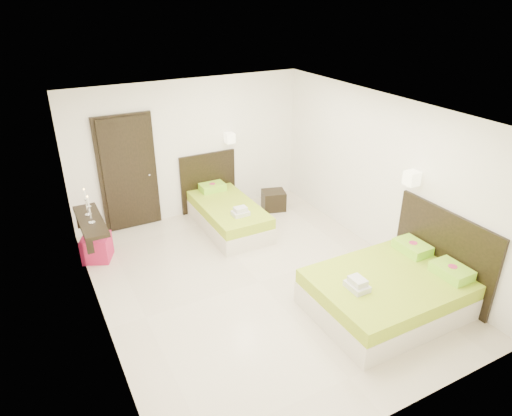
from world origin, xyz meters
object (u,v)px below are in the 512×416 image
ottoman (97,248)px  bed_double (392,289)px  nightstand (274,200)px  bed_single (227,212)px

ottoman → bed_double: bearing=-43.9°
bed_double → nightstand: 3.49m
nightstand → ottoman: ottoman is taller
bed_single → nightstand: bearing=11.0°
bed_single → nightstand: 1.16m
bed_single → nightstand: size_ratio=4.32×
bed_single → nightstand: (1.14, 0.22, -0.09)m
nightstand → bed_single: bearing=-152.5°
bed_double → ottoman: size_ratio=4.82×
nightstand → ottoman: (-3.49, -0.28, 0.02)m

